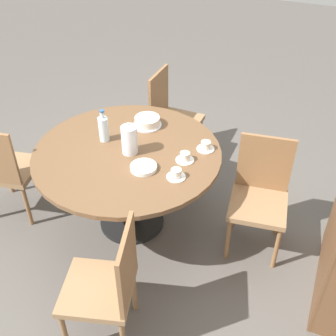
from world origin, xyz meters
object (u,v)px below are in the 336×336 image
Objects in this scene: coffee_pot at (129,139)px; cup_a at (206,146)px; chair_c at (171,116)px; water_bottle at (104,128)px; cup_b at (185,157)px; cake_main at (147,122)px; cup_c at (176,174)px; chair_d at (6,168)px; chair_b at (260,194)px; chair_a at (107,285)px.

coffee_pot reaches higher than cup_a.
water_bottle is at bearing 170.09° from chair_c.
cup_b is at bearing 89.21° from water_bottle.
coffee_pot is at bearing 73.97° from water_bottle.
coffee_pot is 0.27m from water_bottle.
cake_main is (-0.39, -0.04, -0.08)m from coffee_pot.
cake_main is at bearing -103.86° from cup_a.
cake_main is 1.74× the size of cup_b.
coffee_pot is 0.46m from cup_c.
chair_d is at bearing -55.27° from cake_main.
water_bottle is at bearing 178.33° from chair_b.
cup_b is at bearing -173.24° from chair_b.
coffee_pot is 0.43m from cup_b.
cup_a is at bearing -141.64° from chair_c.
cup_a and cup_b have the same top height.
cup_c is (0.53, 0.47, -0.01)m from cake_main.
cup_b is at bearing -25.67° from cup_a.
chair_b is 1.00× the size of chair_c.
chair_c is (-1.97, -0.40, 0.00)m from chair_a.
cake_main is at bearing -157.45° from chair_d.
cup_a is (-0.18, 0.76, -0.08)m from water_bottle.
chair_d is (1.29, -0.92, 0.00)m from chair_c.
chair_c is at bearing -152.32° from cup_b.
chair_c is 1.09m from coffee_pot.
chair_d is at bearing -70.59° from cup_a.
chair_c is at bearing 169.69° from water_bottle.
water_bottle is at bearing -34.18° from cake_main.
chair_c is 1.30m from cup_c.
chair_b reaches higher than cup_c.
water_bottle is (-0.35, 0.74, 0.36)m from chair_d.
cup_a is at bearing -172.77° from chair_d.
chair_b is 3.47× the size of water_bottle.
chair_b is at bearing 102.33° from coffee_pot.
cake_main is at bearing -138.70° from cup_c.
cup_a is (0.13, 0.55, -0.01)m from cake_main.
cup_a is (-0.05, -0.46, 0.28)m from chair_b.
cup_b is (0.95, 0.50, 0.28)m from chair_c.
cup_c is at bearing 71.72° from coffee_pot.
cup_a is (-0.26, 0.51, -0.09)m from coffee_pot.
coffee_pot is (-0.95, -0.32, 0.37)m from chair_a.
cake_main reaches higher than cup_c.
cake_main is (-0.32, 0.22, -0.07)m from water_bottle.
chair_c is 0.69m from cake_main.
water_bottle reaches higher than chair_a.
coffee_pot is 1.11× the size of cake_main.
water_bottle is at bearing -167.15° from chair_d.
cake_main is at bearing 178.81° from chair_a.
cake_main is (-1.34, -0.36, 0.29)m from chair_a.
chair_d is 6.82× the size of cup_b.
coffee_pot reaches higher than chair_a.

